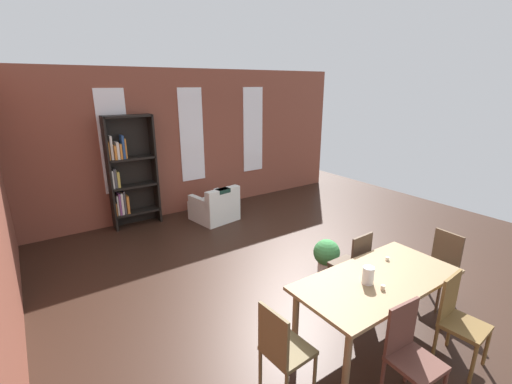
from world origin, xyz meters
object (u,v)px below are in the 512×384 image
at_px(dining_chair_near_left, 410,352).
at_px(bookshelf_tall, 128,172).
at_px(dining_table, 377,285).
at_px(potted_plant_by_shelf, 327,254).
at_px(dining_chair_head_left, 282,348).
at_px(vase_on_table, 368,275).
at_px(dining_chair_far_right, 353,263).
at_px(dining_chair_near_right, 458,317).
at_px(dining_chair_head_right, 440,265).
at_px(armchair_white, 215,207).

relative_size(dining_chair_near_left, bookshelf_tall, 0.43).
relative_size(dining_table, potted_plant_by_shelf, 3.64).
bearing_deg(bookshelf_tall, dining_chair_head_left, -90.69).
height_order(vase_on_table, potted_plant_by_shelf, vase_on_table).
bearing_deg(dining_chair_far_right, dining_chair_near_right, -90.39).
xyz_separation_m(dining_table, dining_chair_head_right, (1.32, -0.00, -0.17)).
bearing_deg(dining_table, dining_chair_head_right, -0.16).
height_order(vase_on_table, dining_chair_head_right, vase_on_table).
distance_m(dining_table, potted_plant_by_shelf, 1.55).
xyz_separation_m(dining_chair_near_left, bookshelf_tall, (-0.84, 5.62, 0.60)).
relative_size(dining_chair_near_left, potted_plant_by_shelf, 1.82).
relative_size(dining_chair_head_left, potted_plant_by_shelf, 1.82).
distance_m(dining_chair_near_left, armchair_white, 4.96).
bearing_deg(potted_plant_by_shelf, armchair_white, 97.71).
height_order(dining_chair_near_right, armchair_white, dining_chair_near_right).
height_order(dining_chair_near_left, dining_chair_near_right, same).
bearing_deg(vase_on_table, bookshelf_tall, 102.42).
xyz_separation_m(dining_table, dining_chair_head_left, (-1.32, -0.00, -0.17)).
bearing_deg(dining_chair_head_right, dining_chair_near_left, -158.79).
height_order(dining_table, dining_chair_near_right, dining_chair_near_right).
distance_m(dining_chair_head_left, bookshelf_tall, 4.98).
relative_size(vase_on_table, dining_chair_head_left, 0.20).
bearing_deg(armchair_white, dining_chair_near_left, -97.85).
relative_size(bookshelf_tall, armchair_white, 2.42).
bearing_deg(dining_chair_near_right, armchair_white, 91.96).
height_order(dining_chair_far_right, dining_chair_near_left, same).
distance_m(dining_chair_far_right, dining_chair_near_left, 1.61).
distance_m(dining_chair_head_left, dining_chair_head_right, 2.65).
relative_size(dining_chair_head_left, dining_chair_near_left, 1.00).
relative_size(dining_chair_far_right, dining_chair_near_right, 1.00).
height_order(bookshelf_tall, armchair_white, bookshelf_tall).
relative_size(dining_chair_near_right, armchair_white, 1.03).
xyz_separation_m(dining_chair_head_left, bookshelf_tall, (0.06, 4.94, 0.60)).
bearing_deg(dining_chair_near_left, dining_chair_near_right, -0.01).
bearing_deg(dining_chair_far_right, vase_on_table, -131.75).
relative_size(dining_table, bookshelf_tall, 0.86).
bearing_deg(bookshelf_tall, potted_plant_by_shelf, -61.96).
relative_size(dining_chair_head_right, bookshelf_tall, 0.43).
distance_m(vase_on_table, potted_plant_by_shelf, 1.69).
relative_size(dining_chair_near_left, dining_chair_near_right, 1.00).
height_order(dining_chair_head_right, dining_chair_near_left, same).
xyz_separation_m(vase_on_table, dining_chair_near_right, (0.60, -0.68, -0.35)).
bearing_deg(dining_chair_far_right, dining_chair_head_left, -158.63).
bearing_deg(dining_chair_head_left, armchair_white, 69.55).
distance_m(dining_table, dining_chair_near_right, 0.82).
distance_m(dining_chair_near_right, bookshelf_tall, 5.90).
height_order(dining_chair_head_right, dining_chair_near_right, same).
bearing_deg(dining_chair_near_left, vase_on_table, 70.23).
distance_m(dining_chair_far_right, bookshelf_tall, 4.62).
xyz_separation_m(bookshelf_tall, armchair_white, (1.52, -0.71, -0.84)).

